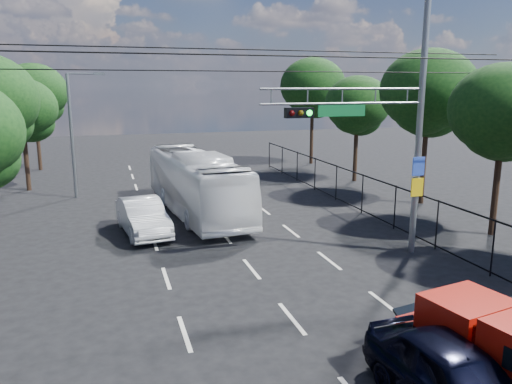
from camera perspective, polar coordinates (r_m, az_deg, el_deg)
name	(u,v)px	position (r m, az deg, el deg)	size (l,w,h in m)	color
lane_markings	(216,225)	(23.39, -4.65, -3.72)	(6.12, 38.00, 0.01)	beige
signal_mast	(391,117)	(18.89, 15.21, 8.27)	(6.43, 0.39, 9.50)	slate
streetlight_left	(74,129)	(30.16, -20.04, 6.76)	(2.09, 0.22, 7.08)	slate
utility_wires	(244,59)	(17.51, -1.35, 14.93)	(22.00, 5.04, 0.74)	black
fence_right	(381,201)	(24.22, 14.13, -0.99)	(0.06, 34.03, 2.00)	black
tree_right_b	(503,117)	(23.34, 26.40, 7.64)	(4.50, 4.50, 7.31)	black
tree_right_c	(428,98)	(28.34, 19.09, 10.17)	(5.10, 5.10, 8.29)	black
tree_right_d	(357,109)	(34.11, 11.51, 9.32)	(4.32, 4.32, 7.02)	black
tree_right_e	(313,91)	(41.38, 6.51, 11.43)	(5.28, 5.28, 8.58)	black
tree_left_d	(22,113)	(33.42, -25.15, 8.14)	(4.20, 4.20, 6.83)	black
tree_left_e	(34,97)	(41.34, -24.00, 9.92)	(4.92, 4.92, 7.99)	black
navy_hatchback	(457,382)	(10.99, 21.94, -19.51)	(1.81, 4.49, 1.53)	black
white_bus	(196,183)	(25.32, -6.88, 1.04)	(2.60, 11.12, 3.10)	white
white_van	(143,217)	(22.30, -12.82, -2.75)	(1.62, 4.65, 1.53)	silver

